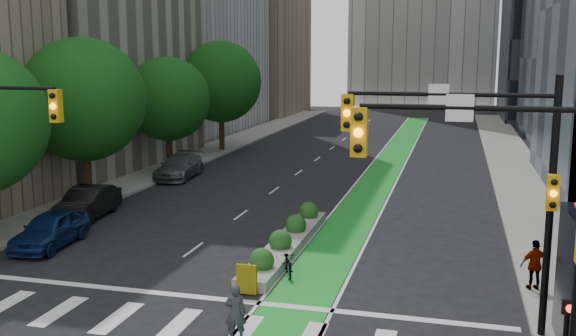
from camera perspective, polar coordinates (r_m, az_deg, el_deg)
The scene contains 19 objects.
ground at distance 20.56m, azimuth -8.56°, elevation -12.55°, with size 160.00×160.00×0.00m, color black.
sidewalk_left at distance 47.29m, azimuth -9.77°, elevation 0.41°, with size 3.60×90.00×0.15m, color gray.
sidewalk_right at distance 43.29m, azimuth 19.99°, elevation -0.94°, with size 3.60×90.00×0.15m, color gray.
bike_lane_paint at distance 48.26m, azimuth 9.01°, elevation 0.54°, with size 2.20×70.00×0.01m, color green.
building_tan_far at distance 88.01m, azimuth -3.69°, elevation 13.36°, with size 14.00×16.00×26.00m, color tan.
building_dark_end at distance 86.49m, azimuth 23.59°, elevation 13.29°, with size 14.00×18.00×28.00m, color black.
tree_mid at distance 34.89m, azimuth -17.72°, elevation 5.80°, with size 6.40×6.40×8.78m.
tree_midfar at distance 43.68m, azimuth -10.63°, elevation 6.04°, with size 5.60×5.60×7.76m.
tree_far at distance 52.84m, azimuth -5.99°, elevation 7.63°, with size 6.60×6.60×9.00m.
signal_right at distance 18.14m, azimuth 17.72°, elevation -0.13°, with size 5.82×0.51×7.20m.
signal_far_right at distance 13.77m, azimuth 19.85°, elevation -3.60°, with size 4.82×0.51×7.20m.
median_planter at distance 26.35m, azimuth -0.07°, elevation -6.47°, with size 1.20×10.26×1.10m.
ped_signal_post at distance 16.29m, azimuth 23.49°, elevation -13.50°, with size 0.32×0.43×2.46m.
bicycle at distance 23.44m, azimuth -0.01°, elevation -8.37°, with size 0.61×1.74×0.92m, color gray.
cyclist at distance 18.22m, azimuth -4.68°, elevation -12.71°, with size 0.60×0.39×1.65m, color #34303A.
parked_car_left_near at distance 28.40m, azimuth -20.37°, elevation -5.13°, with size 1.74×4.34×1.48m, color #0D2152.
parked_car_left_mid at distance 32.65m, azimuth -17.42°, elevation -2.98°, with size 1.63×4.66×1.54m, color black.
parked_car_left_far at distance 41.92m, azimuth -9.65°, elevation 0.13°, with size 2.11×5.18×1.50m, color #585A5D.
pedestrian_far at distance 22.97m, azimuth 21.12°, elevation -8.04°, with size 0.99×0.41×1.69m, color gray.
Camera 1 is at (7.67, -17.38, 7.85)m, focal length 40.00 mm.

